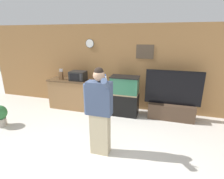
{
  "coord_description": "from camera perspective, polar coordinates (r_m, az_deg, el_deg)",
  "views": [
    {
      "loc": [
        1.03,
        -2.35,
        2.3
      ],
      "look_at": [
        -0.07,
        1.43,
        1.05
      ],
      "focal_mm": 28.0,
      "sensor_mm": 36.0,
      "label": 1
    }
  ],
  "objects": [
    {
      "name": "ground_plane",
      "position": [
        3.45,
        -6.13,
        -24.38
      ],
      "size": [
        18.0,
        18.0,
        0.0
      ],
      "primitive_type": "plane",
      "color": "beige"
    },
    {
      "name": "wall_back_paneled",
      "position": [
        5.44,
        5.0,
        6.96
      ],
      "size": [
        10.0,
        0.08,
        2.6
      ],
      "color": "olive",
      "rests_on": "ground_plane"
    },
    {
      "name": "counter_island",
      "position": [
        5.7,
        -11.92,
        -1.51
      ],
      "size": [
        1.66,
        0.56,
        0.94
      ],
      "color": "olive",
      "rests_on": "ground_plane"
    },
    {
      "name": "microwave",
      "position": [
        5.48,
        -11.0,
        4.42
      ],
      "size": [
        0.48,
        0.37,
        0.28
      ],
      "color": "black",
      "rests_on": "counter_island"
    },
    {
      "name": "knife_block",
      "position": [
        5.72,
        -16.31,
        4.51
      ],
      "size": [
        0.12,
        0.09,
        0.34
      ],
      "color": "brown",
      "rests_on": "counter_island"
    },
    {
      "name": "aquarium_on_stand",
      "position": [
        5.1,
        4.09,
        -2.09
      ],
      "size": [
        0.81,
        0.46,
        1.17
      ],
      "color": "black",
      "rests_on": "ground_plane"
    },
    {
      "name": "tv_on_stand",
      "position": [
        5.16,
        18.81,
        -4.95
      ],
      "size": [
        1.5,
        0.4,
        1.39
      ],
      "color": "#4C3828",
      "rests_on": "ground_plane"
    },
    {
      "name": "person_standing",
      "position": [
        3.34,
        -4.2,
        -7.04
      ],
      "size": [
        0.55,
        0.42,
        1.75
      ],
      "color": "#BCAD89",
      "rests_on": "ground_plane"
    },
    {
      "name": "potted_plant",
      "position": [
        5.4,
        -32.84,
        -6.92
      ],
      "size": [
        0.38,
        0.38,
        0.56
      ],
      "color": "#B2A899",
      "rests_on": "ground_plane"
    }
  ]
}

